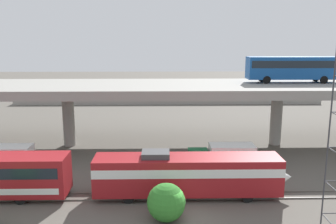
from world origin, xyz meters
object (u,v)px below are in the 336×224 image
object	(u,v)px
parked_car_5	(46,92)
parked_car_6	(98,92)
service_truck_west	(1,159)
transit_bus_on_overpass	(293,67)
train_locomotive	(197,173)
parked_car_7	(47,90)
service_truck_east	(223,158)
parked_car_2	(268,89)
parked_car_1	(290,91)
parked_car_3	(159,92)
parked_car_4	(104,91)
parked_car_0	(222,90)

from	to	relation	value
parked_car_5	parked_car_6	world-z (taller)	same
service_truck_west	transit_bus_on_overpass	bearing A→B (deg)	-160.98
train_locomotive	transit_bus_on_overpass	distance (m)	23.82
service_truck_west	parked_car_7	bearing A→B (deg)	-78.26
parked_car_5	parked_car_6	distance (m)	11.86
service_truck_east	parked_car_2	world-z (taller)	service_truck_east
transit_bus_on_overpass	service_truck_east	xyz separation A→B (m)	(-10.93, -11.68, -8.50)
parked_car_1	parked_car_6	size ratio (longest dim) A/B	1.06
train_locomotive	parked_car_5	world-z (taller)	train_locomotive
train_locomotive	parked_car_2	size ratio (longest dim) A/B	3.89
parked_car_7	parked_car_6	bearing A→B (deg)	164.88
parked_car_2	service_truck_east	bearing A→B (deg)	-111.51
transit_bus_on_overpass	parked_car_1	world-z (taller)	transit_bus_on_overpass
train_locomotive	parked_car_2	xyz separation A→B (m)	(22.10, 53.26, 0.03)
parked_car_3	service_truck_east	bearing A→B (deg)	98.83
parked_car_4	parked_car_5	world-z (taller)	same
train_locomotive	parked_car_7	world-z (taller)	train_locomotive
service_truck_east	parked_car_6	xyz separation A→B (m)	(-20.23, 43.14, 0.59)
service_truck_west	parked_car_6	xyz separation A→B (m)	(2.72, 43.14, 0.59)
transit_bus_on_overpass	parked_car_2	size ratio (longest dim) A/B	2.68
service_truck_east	parked_car_1	size ratio (longest dim) A/B	1.50
service_truck_west	parked_car_3	bearing A→B (deg)	-110.21
train_locomotive	transit_bus_on_overpass	bearing A→B (deg)	50.55
transit_bus_on_overpass	service_truck_east	world-z (taller)	transit_bus_on_overpass
train_locomotive	parked_car_7	xyz separation A→B (m)	(-29.27, 52.14, 0.03)
service_truck_west	parked_car_0	size ratio (longest dim) A/B	1.58
parked_car_5	parked_car_7	distance (m)	2.48
parked_car_0	parked_car_2	distance (m)	11.03
parked_car_2	parked_car_4	bearing A→B (deg)	-176.66
parked_car_5	service_truck_west	bearing A→B (deg)	101.67
train_locomotive	parked_car_2	world-z (taller)	train_locomotive
transit_bus_on_overpass	parked_car_7	distance (m)	56.30
service_truck_west	parked_car_2	bearing A→B (deg)	-131.23
service_truck_west	parked_car_5	distance (m)	45.00
parked_car_2	parked_car_7	size ratio (longest dim) A/B	0.98
parked_car_1	parked_car_2	distance (m)	5.13
parked_car_2	parked_car_3	size ratio (longest dim) A/B	1.03
transit_bus_on_overpass	parked_car_4	distance (m)	45.93
service_truck_west	parked_car_2	size ratio (longest dim) A/B	1.52
transit_bus_on_overpass	parked_car_2	bearing A→B (deg)	-102.30
service_truck_west	parked_car_1	xyz separation A→B (m)	(45.85, 44.57, 0.59)
parked_car_4	parked_car_6	xyz separation A→B (m)	(-0.96, -2.24, 0.00)
parked_car_2	parked_car_3	bearing A→B (deg)	-171.66
train_locomotive	parked_car_0	world-z (taller)	train_locomotive
parked_car_2	parked_car_5	size ratio (longest dim) A/B	1.04
service_truck_west	parked_car_0	xyz separation A→B (m)	(30.71, 46.83, 0.59)
parked_car_3	parked_car_5	world-z (taller)	same
parked_car_3	parked_car_4	size ratio (longest dim) A/B	0.98
parked_car_4	parked_car_7	bearing A→B (deg)	175.26
parked_car_2	parked_car_7	bearing A→B (deg)	-178.76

